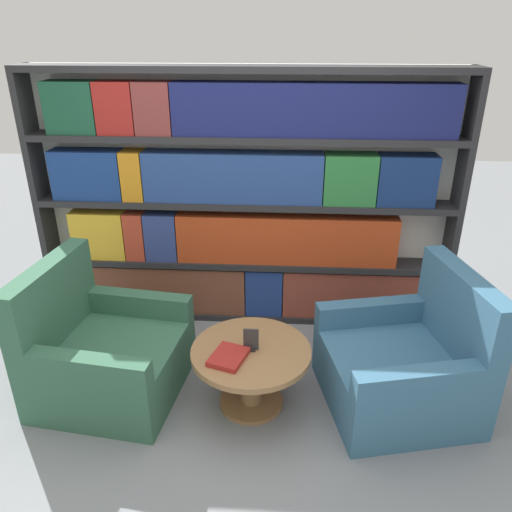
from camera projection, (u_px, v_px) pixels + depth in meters
The scene contains 7 objects.
ground_plane at pixel (230, 414), 3.32m from camera, with size 14.00×14.00×0.00m, color gray.
bookshelf at pixel (244, 205), 4.05m from camera, with size 3.40×0.30×2.09m.
armchair_left at pixel (104, 353), 3.43m from camera, with size 1.02×1.01×0.94m.
armchair_right at pixel (406, 365), 3.32m from camera, with size 1.08×1.08×0.94m.
coffee_table at pixel (251, 365), 3.28m from camera, with size 0.78×0.78×0.44m.
table_sign at pixel (251, 341), 3.20m from camera, with size 0.10×0.06×0.15m.
stray_book at pixel (229, 357), 3.12m from camera, with size 0.27×0.30×0.03m.
Camera 1 is at (0.34, -2.55, 2.36)m, focal length 35.00 mm.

